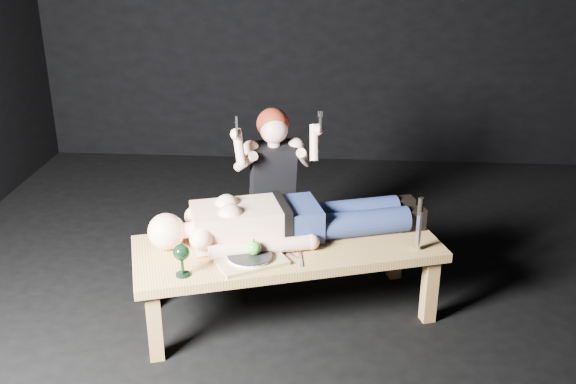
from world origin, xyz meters
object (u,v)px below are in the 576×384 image
object	(u,v)px
goblet	(182,260)
lying_man	(292,215)
carving_knife	(419,224)
table	(287,280)
kneeling_woman	(271,185)
serving_tray	(250,260)

from	to	relation	value
goblet	lying_man	bearing A→B (deg)	43.48
lying_man	carving_knife	size ratio (longest dim) A/B	5.44
table	goblet	xyz separation A→B (m)	(-0.51, -0.38, 0.31)
kneeling_woman	goblet	size ratio (longest dim) A/B	6.32
lying_man	serving_tray	distance (m)	0.41
table	lying_man	distance (m)	0.38
serving_tray	carving_knife	world-z (taller)	carving_knife
table	serving_tray	bearing A→B (deg)	-148.55
table	goblet	bearing A→B (deg)	-160.71
carving_knife	kneeling_woman	bearing A→B (deg)	126.79
kneeling_woman	lying_man	bearing A→B (deg)	-86.62
kneeling_woman	carving_knife	bearing A→B (deg)	-50.57
lying_man	serving_tray	bearing A→B (deg)	-138.93
lying_man	carving_knife	xyz separation A→B (m)	(0.70, -0.13, 0.02)
goblet	carving_knife	size ratio (longest dim) A/B	0.57
lying_man	serving_tray	xyz separation A→B (m)	(-0.20, -0.33, -0.12)
goblet	carving_knife	world-z (taller)	carving_knife
lying_man	goblet	xyz separation A→B (m)	(-0.53, -0.50, -0.04)
table	kneeling_woman	bearing A→B (deg)	85.94
kneeling_woman	serving_tray	bearing A→B (deg)	-107.48
serving_tray	carving_knife	bearing A→B (deg)	12.75
table	lying_man	xyz separation A→B (m)	(0.02, 0.12, 0.36)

